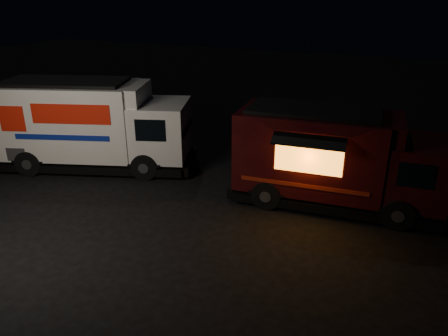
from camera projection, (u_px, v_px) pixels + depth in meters
ground at (139, 213)px, 14.23m from camera, size 80.00×80.00×0.00m
white_truck at (95, 125)px, 17.35m from camera, size 8.22×5.01×3.53m
red_truck at (339, 159)px, 14.30m from camera, size 7.14×3.09×3.24m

